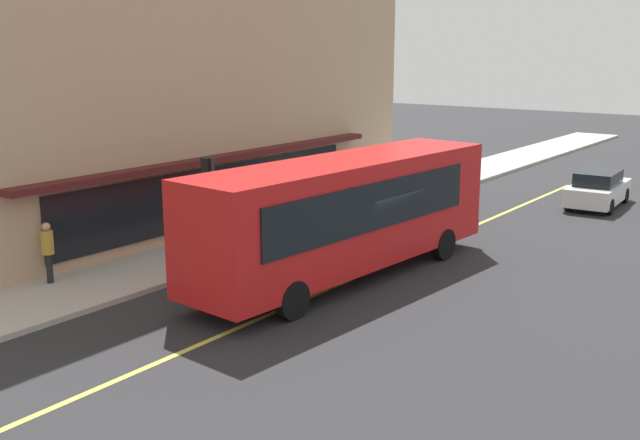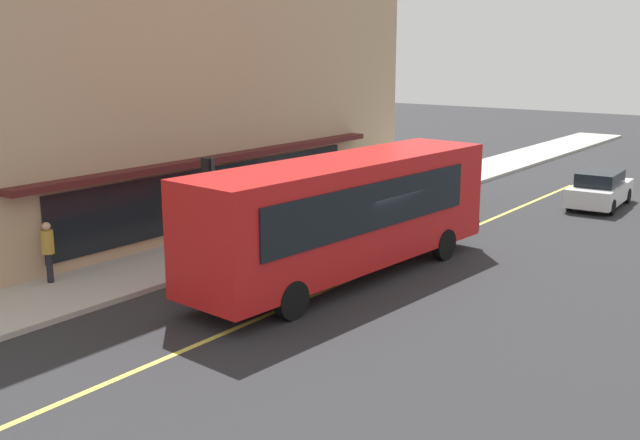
{
  "view_description": "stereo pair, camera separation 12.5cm",
  "coord_description": "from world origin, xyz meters",
  "px_view_note": "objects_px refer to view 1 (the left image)",
  "views": [
    {
      "loc": [
        -17.96,
        -11.64,
        6.58
      ],
      "look_at": [
        -0.8,
        1.15,
        1.6
      ],
      "focal_mm": 41.85,
      "sensor_mm": 36.0,
      "label": 1
    },
    {
      "loc": [
        -17.89,
        -11.74,
        6.58
      ],
      "look_at": [
        -0.8,
        1.15,
        1.6
      ],
      "focal_mm": 41.85,
      "sensor_mm": 36.0,
      "label": 2
    }
  ],
  "objects_px": {
    "car_white": "(598,189)",
    "pedestrian_by_curb": "(357,176)",
    "bus": "(347,211)",
    "pedestrian_at_corner": "(48,247)",
    "traffic_light": "(209,185)"
  },
  "relations": [
    {
      "from": "pedestrian_at_corner",
      "to": "car_white",
      "type": "bearing_deg",
      "value": -23.68
    },
    {
      "from": "bus",
      "to": "pedestrian_at_corner",
      "type": "bearing_deg",
      "value": 133.39
    },
    {
      "from": "bus",
      "to": "pedestrian_by_curb",
      "type": "height_order",
      "value": "bus"
    },
    {
      "from": "bus",
      "to": "car_white",
      "type": "distance_m",
      "value": 14.86
    },
    {
      "from": "bus",
      "to": "traffic_light",
      "type": "distance_m",
      "value": 4.32
    },
    {
      "from": "pedestrian_at_corner",
      "to": "pedestrian_by_curb",
      "type": "relative_size",
      "value": 1.09
    },
    {
      "from": "car_white",
      "to": "pedestrian_by_curb",
      "type": "relative_size",
      "value": 2.76
    },
    {
      "from": "traffic_light",
      "to": "pedestrian_by_curb",
      "type": "bearing_deg",
      "value": 10.37
    },
    {
      "from": "car_white",
      "to": "pedestrian_by_curb",
      "type": "xyz_separation_m",
      "value": [
        -5.09,
        8.83,
        0.36
      ]
    },
    {
      "from": "bus",
      "to": "pedestrian_at_corner",
      "type": "height_order",
      "value": "bus"
    },
    {
      "from": "bus",
      "to": "pedestrian_at_corner",
      "type": "distance_m",
      "value": 8.42
    },
    {
      "from": "bus",
      "to": "pedestrian_by_curb",
      "type": "distance_m",
      "value": 11.24
    },
    {
      "from": "car_white",
      "to": "pedestrian_at_corner",
      "type": "relative_size",
      "value": 2.54
    },
    {
      "from": "traffic_light",
      "to": "pedestrian_by_curb",
      "type": "height_order",
      "value": "traffic_light"
    },
    {
      "from": "car_white",
      "to": "bus",
      "type": "bearing_deg",
      "value": 169.06
    }
  ]
}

